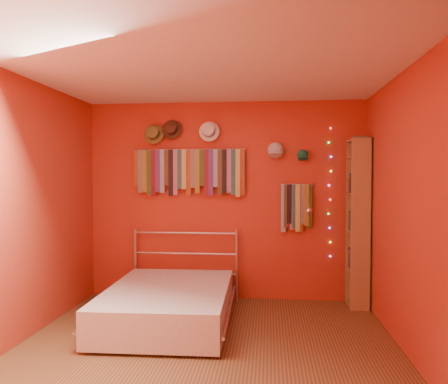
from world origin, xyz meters
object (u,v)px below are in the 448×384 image
(bookshelf, at_px, (362,222))
(bed, at_px, (169,304))
(tie_rack, at_px, (189,170))
(reading_lamp, at_px, (308,211))

(bookshelf, height_order, bed, bookshelf)
(tie_rack, relative_size, bed, 0.78)
(reading_lamp, xyz_separation_m, bed, (-1.52, -0.78, -0.94))
(tie_rack, distance_m, bed, 1.73)
(tie_rack, distance_m, reading_lamp, 1.57)
(bookshelf, bearing_deg, reading_lamp, -177.08)
(bookshelf, bearing_deg, tie_rack, 175.80)
(tie_rack, distance_m, bookshelf, 2.20)
(tie_rack, bearing_deg, reading_lamp, -7.20)
(bed, bearing_deg, reading_lamp, 25.73)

